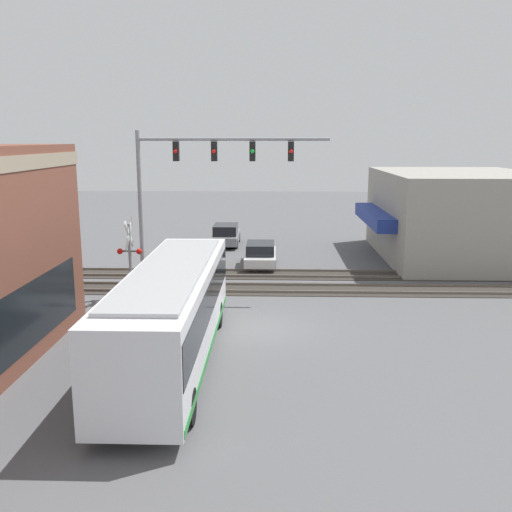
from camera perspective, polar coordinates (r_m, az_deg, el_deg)
ground_plane at (r=22.97m, az=0.31°, el=-7.24°), size 120.00×120.00×0.00m
shop_building at (r=38.09m, az=19.36°, el=3.87°), size 12.46×10.39×5.41m
city_bus at (r=19.22m, az=-8.37°, el=-5.41°), size 12.02×2.59×3.33m
traffic_signal_gantry at (r=26.79m, az=-5.72°, el=8.39°), size 0.42×8.91×7.82m
crossing_signal at (r=27.14m, az=-12.52°, el=0.46°), size 1.41×1.18×3.81m
rail_track_near at (r=28.70m, az=0.61°, el=-3.30°), size 2.60×60.00×0.15m
rail_track_far at (r=31.80m, az=0.72°, el=-1.81°), size 2.60×60.00×0.15m
parked_car_white at (r=33.88m, az=0.45°, el=0.12°), size 4.32×1.82×1.40m
parked_car_grey at (r=40.47m, az=-3.02°, el=2.06°), size 4.40×1.82×1.49m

